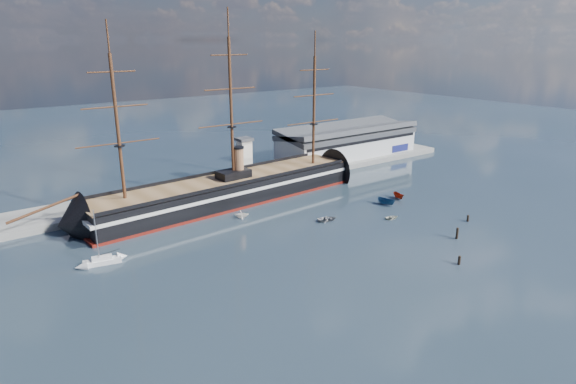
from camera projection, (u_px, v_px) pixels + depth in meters
ground at (295, 213)px, 142.16m from camera, size 600.00×600.00×0.00m
quay at (257, 180)px, 175.47m from camera, size 180.00×18.00×2.00m
warehouse at (347, 141)px, 203.22m from camera, size 63.00×21.00×11.60m
quay_tower at (245, 158)px, 166.27m from camera, size 5.00×5.00×15.00m
warship at (224, 191)px, 149.12m from camera, size 113.36×21.81×53.94m
sailboat at (102, 260)px, 109.68m from camera, size 8.60×4.09×13.23m
motorboat_b at (327, 221)px, 136.08m from camera, size 2.29×3.82×1.67m
motorboat_c at (398, 199)px, 155.04m from camera, size 6.24×3.59×2.35m
motorboat_d at (242, 218)px, 138.46m from camera, size 5.90×7.10×2.41m
motorboat_e at (392, 219)px, 137.67m from camera, size 1.51×2.72×1.20m
motorboat_f at (386, 205)px, 149.31m from camera, size 7.31×4.35×2.75m
piling_near_mid at (459, 264)px, 109.65m from camera, size 0.64×0.64×2.80m
piling_near_right at (457, 239)px, 123.81m from camera, size 0.64×0.64×3.71m
piling_far_right at (468, 221)px, 135.63m from camera, size 0.64×0.64×2.59m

